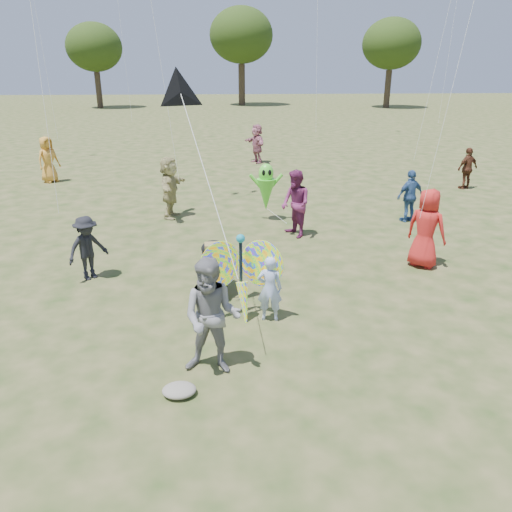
# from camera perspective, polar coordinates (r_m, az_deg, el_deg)

# --- Properties ---
(ground) EXTENTS (160.00, 160.00, 0.00)m
(ground) POSITION_cam_1_polar(r_m,az_deg,el_deg) (8.47, 2.12, -10.58)
(ground) COLOR #51592B
(ground) RESTS_ON ground
(child_girl) EXTENTS (0.49, 0.36, 1.26)m
(child_girl) POSITION_cam_1_polar(r_m,az_deg,el_deg) (9.10, 1.57, -3.75)
(child_girl) COLOR #A2B4E5
(child_girl) RESTS_ON ground
(adult_man) EXTENTS (1.02, 0.87, 1.85)m
(adult_man) POSITION_cam_1_polar(r_m,az_deg,el_deg) (7.50, -5.06, -6.98)
(adult_man) COLOR gray
(adult_man) RESTS_ON ground
(grey_bag) EXTENTS (0.49, 0.40, 0.16)m
(grey_bag) POSITION_cam_1_polar(r_m,az_deg,el_deg) (7.48, -8.78, -14.92)
(grey_bag) COLOR gray
(grey_bag) RESTS_ON ground
(crowd_a) EXTENTS (1.06, 1.05, 1.85)m
(crowd_a) POSITION_cam_1_polar(r_m,az_deg,el_deg) (12.13, 18.89, 3.00)
(crowd_a) COLOR red
(crowd_a) RESTS_ON ground
(crowd_b) EXTENTS (1.04, 1.02, 1.43)m
(crowd_b) POSITION_cam_1_polar(r_m,az_deg,el_deg) (11.45, -18.71, 0.87)
(crowd_b) COLOR black
(crowd_b) RESTS_ON ground
(crowd_c) EXTENTS (0.99, 0.68, 1.57)m
(crowd_c) POSITION_cam_1_polar(r_m,az_deg,el_deg) (15.70, 17.20, 6.57)
(crowd_c) COLOR #32548A
(crowd_c) RESTS_ON ground
(crowd_d) EXTENTS (0.89, 1.82, 1.89)m
(crowd_d) POSITION_cam_1_polar(r_m,az_deg,el_deg) (15.61, -9.82, 7.73)
(crowd_d) COLOR tan
(crowd_d) RESTS_ON ground
(crowd_e) EXTENTS (0.98, 1.09, 1.83)m
(crowd_e) POSITION_cam_1_polar(r_m,az_deg,el_deg) (13.64, 4.54, 5.95)
(crowd_e) COLOR #712555
(crowd_e) RESTS_ON ground
(crowd_g) EXTENTS (1.02, 1.05, 1.82)m
(crowd_g) POSITION_cam_1_polar(r_m,az_deg,el_deg) (21.98, -22.67, 10.14)
(crowd_g) COLOR gold
(crowd_g) RESTS_ON ground
(crowd_h) EXTENTS (0.99, 0.68, 1.57)m
(crowd_h) POSITION_cam_1_polar(r_m,az_deg,el_deg) (20.80, 23.01, 9.20)
(crowd_h) COLOR #50291A
(crowd_h) RESTS_ON ground
(crowd_j) EXTENTS (1.17, 1.78, 1.83)m
(crowd_j) POSITION_cam_1_polar(r_m,az_deg,el_deg) (24.63, 0.08, 12.73)
(crowd_j) COLOR #AD6378
(crowd_j) RESTS_ON ground
(jogging_stroller) EXTENTS (0.54, 1.07, 1.09)m
(jogging_stroller) POSITION_cam_1_polar(r_m,az_deg,el_deg) (10.29, -4.85, -0.91)
(jogging_stroller) COLOR black
(jogging_stroller) RESTS_ON ground
(butterfly_kite) EXTENTS (1.74, 0.75, 1.84)m
(butterfly_kite) POSITION_cam_1_polar(r_m,az_deg,el_deg) (9.07, -1.62, -2.36)
(butterfly_kite) COLOR orange
(butterfly_kite) RESTS_ON ground
(delta_kite_rig) EXTENTS (1.28, 2.10, 2.94)m
(delta_kite_rig) POSITION_cam_1_polar(r_m,az_deg,el_deg) (8.53, -8.59, 17.82)
(delta_kite_rig) COLOR black
(delta_kite_rig) RESTS_ON ground
(alien_kite) EXTENTS (1.12, 0.69, 1.74)m
(alien_kite) POSITION_cam_1_polar(r_m,az_deg,el_deg) (15.06, 1.15, 7.65)
(alien_kite) COLOR #5AE535
(alien_kite) RESTS_ON ground
(tree_line) EXTENTS (91.78, 33.60, 10.79)m
(tree_line) POSITION_cam_1_polar(r_m,az_deg,el_deg) (52.42, 0.84, 23.58)
(tree_line) COLOR #3A2D21
(tree_line) RESTS_ON ground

